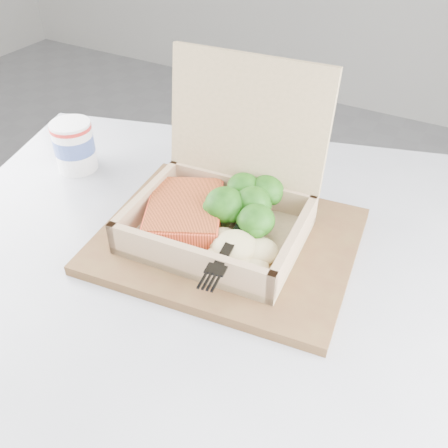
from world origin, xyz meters
The scene contains 10 objects.
floor centered at (0.00, 0.00, 0.00)m, with size 4.00×4.00×0.00m, color gray.
cafe_table centered at (0.49, -0.04, 0.52)m, with size 0.88×0.88×0.70m.
serving_tray centered at (0.52, 0.01, 0.70)m, with size 0.32×0.26×0.01m, color brown.
takeout_container centered at (0.51, 0.04, 0.76)m, with size 0.23×0.21×0.20m.
salmon_fillet centered at (0.46, 0.01, 0.73)m, with size 0.10×0.13×0.03m, color #FF5631.
broccoli_pile centered at (0.54, 0.05, 0.74)m, with size 0.13×0.13×0.05m, color #2C7B1B, non-canonical shape.
mashed_potatoes centered at (0.55, -0.02, 0.74)m, with size 0.09×0.08×0.03m, color beige.
plastic_fork centered at (0.55, -0.01, 0.75)m, with size 0.05×0.16×0.01m.
paper_cup centered at (0.22, 0.06, 0.74)m, with size 0.06×0.06×0.08m.
receipt centered at (0.50, 0.19, 0.70)m, with size 0.07×0.12×0.00m, color white.
Camera 1 is at (0.76, -0.42, 1.12)m, focal length 40.00 mm.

